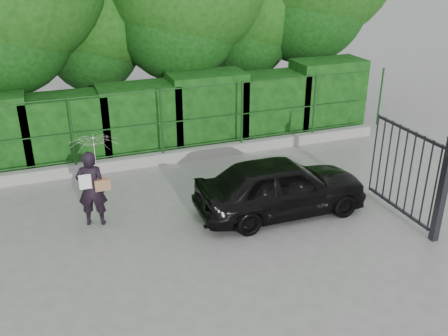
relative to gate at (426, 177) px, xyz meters
name	(u,v)px	position (x,y,z in m)	size (l,w,h in m)	color
ground	(199,252)	(-4.60, 0.72, -1.19)	(80.00, 80.00, 0.00)	gray
kerb	(149,160)	(-4.60, 5.22, -1.04)	(14.00, 0.25, 0.30)	#9E9E99
fence	(155,122)	(-4.38, 5.22, 0.01)	(14.13, 0.06, 1.80)	#173E16
hedge	(144,118)	(-4.48, 6.22, -0.17)	(14.20, 1.20, 2.24)	black
gate	(426,177)	(0.00, 0.00, 0.00)	(0.22, 2.33, 2.36)	#27272D
woman	(94,167)	(-6.25, 2.58, 0.12)	(1.00, 1.02, 1.97)	black
car	(281,186)	(-2.42, 1.64, -0.54)	(1.53, 3.80, 1.29)	black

